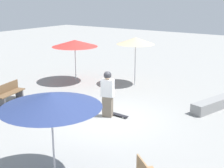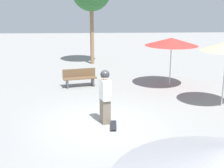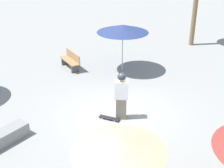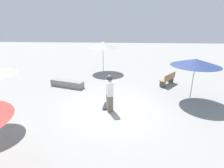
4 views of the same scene
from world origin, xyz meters
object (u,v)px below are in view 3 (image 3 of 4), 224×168
skateboard (109,118)px  shade_umbrella_tan (119,144)px  skater_main (121,94)px  shade_umbrella_navy (123,29)px  bench_near (71,61)px

skateboard → shade_umbrella_tan: (-4.38, -1.90, 2.31)m
skater_main → shade_umbrella_navy: shade_umbrella_navy is taller
shade_umbrella_navy → bench_near: bearing=104.1°
skater_main → skateboard: size_ratio=2.28×
skater_main → shade_umbrella_navy: size_ratio=0.73×
skateboard → shade_umbrella_tan: shade_umbrella_tan is taller
bench_near → shade_umbrella_navy: size_ratio=0.60×
skateboard → shade_umbrella_navy: size_ratio=0.32×
skateboard → bench_near: size_ratio=0.53×
skateboard → bench_near: bearing=-45.0°
skater_main → shade_umbrella_tan: size_ratio=0.72×
skateboard → shade_umbrella_navy: shade_umbrella_navy is taller
bench_near → shade_umbrella_tan: (-8.39, -5.55, 1.94)m
skater_main → shade_umbrella_navy: bearing=-88.8°
skateboard → shade_umbrella_tan: size_ratio=0.32×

